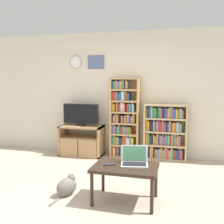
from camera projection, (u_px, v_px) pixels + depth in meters
The scene contains 10 objects.
ground_plane at pixel (87, 200), 3.49m from camera, with size 18.00×18.00×0.00m, color #BCAD93.
wall_back at pixel (124, 94), 5.55m from camera, with size 6.45×0.09×2.60m.
tv_stand at pixel (82, 140), 5.59m from camera, with size 0.90×0.49×0.63m.
television at pixel (81, 114), 5.57m from camera, with size 0.78×0.18×0.46m.
bookshelf_tall at pixel (124, 119), 5.44m from camera, with size 0.60×0.28×1.65m.
bookshelf_short at pixel (164, 133), 5.26m from camera, with size 0.85×0.25×1.12m.
coffee_table at pixel (125, 170), 3.40m from camera, with size 0.84×0.57×0.48m.
laptop at pixel (134, 160), 3.44m from camera, with size 0.39×0.32×0.24m.
remote_near_laptop at pixel (110, 165), 3.42m from camera, with size 0.16×0.11×0.02m.
cat at pixel (67, 186), 3.62m from camera, with size 0.32×0.55×0.29m.
Camera 1 is at (1.18, -3.13, 1.57)m, focal length 42.00 mm.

